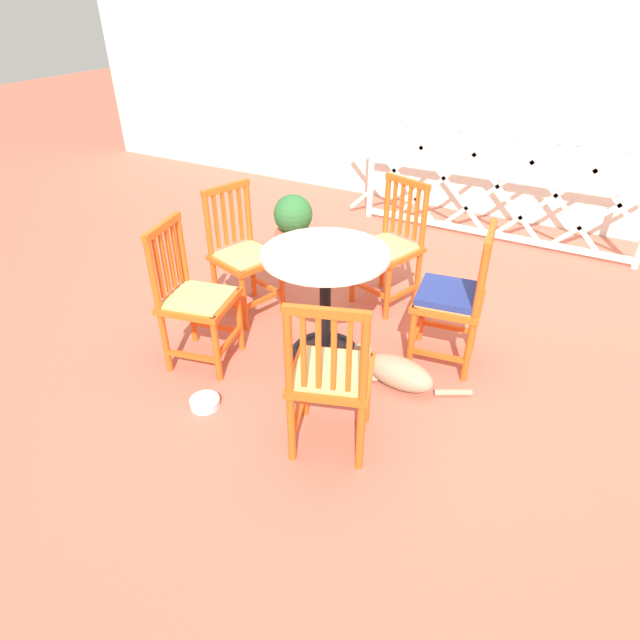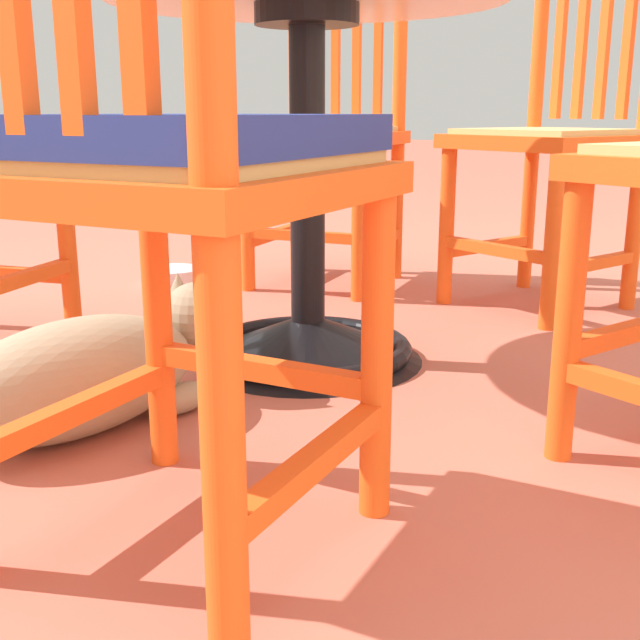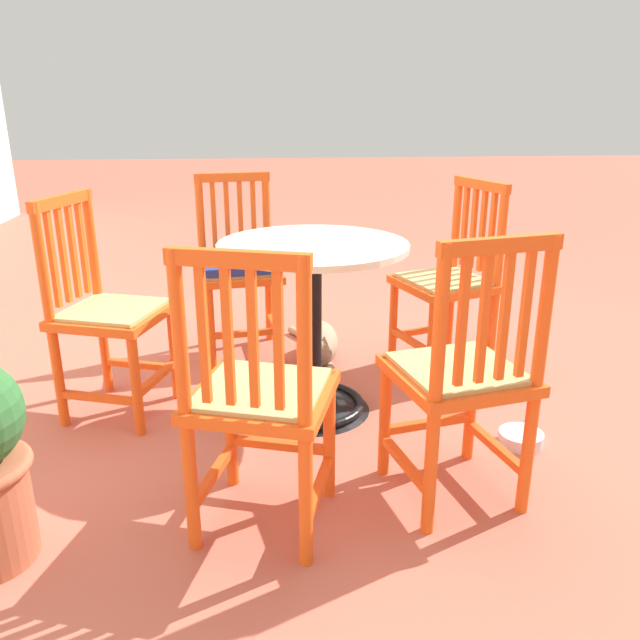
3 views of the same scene
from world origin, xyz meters
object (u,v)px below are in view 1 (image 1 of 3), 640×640
at_px(orange_chair_near_fence, 330,378).
at_px(orange_chair_by_planter, 390,248).
at_px(terracotta_planter, 294,229).
at_px(tabby_cat, 393,370).
at_px(cafe_table, 325,317).
at_px(pet_water_bowl, 205,402).
at_px(orange_chair_tucked_in, 244,256).
at_px(orange_chair_at_corner, 195,300).
at_px(orange_chair_facing_out, 452,299).

height_order(orange_chair_near_fence, orange_chair_by_planter, same).
bearing_deg(terracotta_planter, tabby_cat, -38.73).
height_order(cafe_table, orange_chair_by_planter, orange_chair_by_planter).
xyz_separation_m(cafe_table, pet_water_bowl, (-0.36, -0.77, -0.26)).
height_order(tabby_cat, pet_water_bowl, tabby_cat).
distance_m(cafe_table, orange_chair_tucked_in, 0.81).
relative_size(cafe_table, orange_chair_at_corner, 0.83).
bearing_deg(terracotta_planter, orange_chair_tucked_in, -84.32).
distance_m(orange_chair_facing_out, orange_chair_at_corner, 1.55).
xyz_separation_m(cafe_table, orange_chair_tucked_in, (-0.77, 0.22, 0.15)).
bearing_deg(tabby_cat, orange_chair_at_corner, -163.08).
xyz_separation_m(orange_chair_near_fence, terracotta_planter, (-1.24, 1.70, -0.11)).
xyz_separation_m(orange_chair_tucked_in, tabby_cat, (1.27, -0.28, -0.34)).
distance_m(orange_chair_tucked_in, pet_water_bowl, 1.15).
distance_m(orange_chair_tucked_in, terracotta_planter, 0.81).
relative_size(orange_chair_near_fence, tabby_cat, 1.23).
distance_m(cafe_table, pet_water_bowl, 0.89).
bearing_deg(orange_chair_tucked_in, cafe_table, -15.97).
height_order(orange_chair_at_corner, tabby_cat, orange_chair_at_corner).
relative_size(cafe_table, orange_chair_near_fence, 0.83).
height_order(orange_chair_near_fence, orange_chair_at_corner, same).
xyz_separation_m(orange_chair_near_fence, pet_water_bowl, (-0.76, -0.09, -0.41)).
distance_m(orange_chair_near_fence, pet_water_bowl, 0.87).
relative_size(orange_chair_near_fence, orange_chair_at_corner, 1.00).
bearing_deg(pet_water_bowl, tabby_cat, 39.63).
bearing_deg(cafe_table, orange_chair_tucked_in, 164.03).
distance_m(cafe_table, orange_chair_at_corner, 0.80).
xyz_separation_m(orange_chair_facing_out, pet_water_bowl, (-1.06, -1.09, -0.42)).
bearing_deg(cafe_table, tabby_cat, -7.04).
relative_size(orange_chair_near_fence, pet_water_bowl, 5.36).
xyz_separation_m(orange_chair_facing_out, orange_chair_tucked_in, (-1.46, -0.10, -0.01)).
height_order(orange_chair_facing_out, orange_chair_tucked_in, same).
relative_size(orange_chair_tucked_in, orange_chair_at_corner, 1.00).
relative_size(orange_chair_by_planter, orange_chair_at_corner, 1.00).
distance_m(orange_chair_by_planter, orange_chair_at_corner, 1.46).
relative_size(orange_chair_by_planter, tabby_cat, 1.23).
bearing_deg(pet_water_bowl, cafe_table, 64.91).
distance_m(orange_chair_by_planter, orange_chair_tucked_in, 1.05).
bearing_deg(orange_chair_by_planter, tabby_cat, -64.87).
relative_size(orange_chair_at_corner, terracotta_planter, 1.47).
distance_m(orange_chair_near_fence, orange_chair_tucked_in, 1.47).
relative_size(orange_chair_near_fence, orange_chair_facing_out, 1.00).
bearing_deg(pet_water_bowl, orange_chair_facing_out, 45.99).
bearing_deg(cafe_table, orange_chair_by_planter, 84.87).
bearing_deg(cafe_table, orange_chair_facing_out, 24.74).
bearing_deg(orange_chair_at_corner, orange_chair_near_fence, -13.98).
distance_m(orange_chair_by_planter, pet_water_bowl, 1.72).
bearing_deg(orange_chair_facing_out, terracotta_planter, 155.68).
bearing_deg(orange_chair_near_fence, pet_water_bowl, -173.11).
height_order(orange_chair_near_fence, tabby_cat, orange_chair_near_fence).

